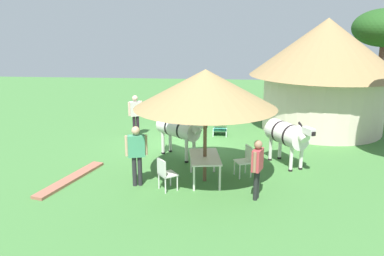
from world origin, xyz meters
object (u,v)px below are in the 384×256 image
Objects in this scene: thatched_hut at (325,69)px; guest_behind_table at (136,150)px; patio_dining_table at (205,159)px; shade_umbrella at (205,89)px; zebra_by_umbrella at (180,104)px; patio_chair_near_lawn at (246,159)px; standing_watcher at (135,112)px; zebra_nearest_camera at (179,129)px; patio_chair_east_end at (165,172)px; zebra_toward_hut at (288,135)px; guest_beside_umbrella at (257,164)px; striped_lounge_chair at (220,129)px.

thatched_hut is 9.31m from guest_behind_table.
shade_umbrella is at bearing 14.04° from patio_dining_table.
guest_behind_table is at bearing -33.99° from zebra_by_umbrella.
guest_behind_table is (0.99, -3.01, 0.50)m from patio_chair_near_lawn.
standing_watcher is at bearing -145.50° from shade_umbrella.
zebra_by_umbrella is (-6.18, -1.45, -1.69)m from shade_umbrella.
patio_dining_table is 0.87× the size of zebra_nearest_camera.
zebra_nearest_camera is at bearing 32.77° from patio_chair_near_lawn.
patio_chair_near_lawn is at bearing 83.03° from patio_chair_east_end.
thatched_hut is at bearing 160.59° from standing_watcher.
zebra_nearest_camera is (-1.96, -0.97, -1.68)m from shade_umbrella.
patio_chair_east_end is at bearing 96.97° from patio_chair_near_lawn.
zebra_toward_hut is (2.86, 5.49, 0.01)m from standing_watcher.
zebra_toward_hut is (-2.58, 1.11, 0.06)m from guest_beside_umbrella.
guest_beside_umbrella is (1.08, 1.38, 0.29)m from patio_dining_table.
zebra_by_umbrella is (-4.22, -0.48, -0.01)m from zebra_nearest_camera.
thatched_hut reaches higher than striped_lounge_chair.
patio_chair_near_lawn is 0.55× the size of standing_watcher.
striped_lounge_chair is 3.16m from zebra_nearest_camera.
patio_chair_east_end reaches higher than patio_dining_table.
guest_beside_umbrella reaches higher than patio_dining_table.
patio_chair_east_end is (6.86, -5.57, -2.03)m from thatched_hut.
standing_watcher reaches higher than striped_lounge_chair.
patio_chair_east_end is 5.52m from standing_watcher.
standing_watcher is 2.39m from zebra_by_umbrella.
patio_chair_east_end is 1.00m from guest_behind_table.
guest_behind_table is 5.72m from striped_lounge_chair.
zebra_by_umbrella is (-6.67, 0.39, -0.05)m from guest_behind_table.
guest_behind_table is at bearing 71.14° from standing_watcher.
striped_lounge_chair is (1.35, -4.22, -2.30)m from thatched_hut.
shade_umbrella reaches higher than patio_chair_east_end.
zebra_toward_hut reaches higher than patio_dining_table.
thatched_hut is 7.84m from patio_dining_table.
thatched_hut reaches higher than patio_dining_table.
thatched_hut is 3.89× the size of patio_dining_table.
patio_chair_east_end is at bearing 3.67° from zebra_toward_hut.
standing_watcher reaches higher than zebra_by_umbrella.
zebra_nearest_camera reaches higher than zebra_by_umbrella.
zebra_nearest_camera is at bearing 97.81° from standing_watcher.
shade_umbrella reaches higher than striped_lounge_chair.
patio_chair_east_end is (0.76, -1.02, -0.13)m from patio_dining_table.
patio_chair_near_lawn is (-0.49, 1.17, -0.13)m from patio_dining_table.
zebra_toward_hut is (3.24, 2.16, 0.75)m from striped_lounge_chair.
patio_chair_near_lawn is 1.64m from guest_beside_umbrella.
standing_watcher is at bearing 24.26° from patio_chair_near_lawn.
patio_chair_near_lawn is at bearing 112.87° from patio_dining_table.
shade_umbrella is at bearing -36.77° from thatched_hut.
shade_umbrella is 2.00m from patio_dining_table.
zebra_toward_hut is at bearing 9.52° from zebra_by_umbrella.
guest_behind_table is 5.00m from standing_watcher.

